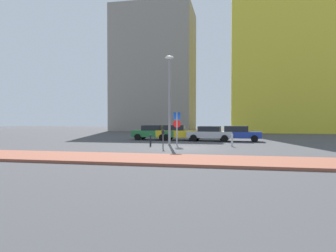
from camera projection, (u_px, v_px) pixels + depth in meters
name	position (u px, v px, depth m)	size (l,w,h in m)	color
ground_plane	(183.00, 148.00, 22.01)	(120.00, 120.00, 0.00)	#424244
sidewalk_brick	(163.00, 159.00, 15.29)	(40.00, 3.79, 0.14)	#93513D
parked_car_green	(154.00, 132.00, 30.73)	(4.33, 2.08, 1.47)	#237238
parked_car_yellow	(177.00, 132.00, 30.27)	(4.36, 2.11, 1.49)	gold
parked_car_silver	(210.00, 133.00, 29.14)	(4.35, 2.26, 1.41)	#B7BABF
parked_car_blue	(238.00, 133.00, 28.70)	(4.18, 2.17, 1.45)	#1E389E
parking_sign_post	(177.00, 125.00, 23.94)	(0.60, 0.13, 2.65)	gray
parking_meter	(163.00, 136.00, 21.35)	(0.18, 0.14, 1.34)	#4C4C51
street_lamp	(169.00, 93.00, 24.62)	(0.70, 0.36, 7.19)	gray
traffic_bollard_near	(150.00, 140.00, 23.64)	(0.13, 0.13, 0.86)	black
traffic_bollard_mid	(232.00, 140.00, 23.27)	(0.17, 0.17, 0.95)	#B7B7BC
building_colorful_midrise	(290.00, 63.00, 51.42)	(19.43, 16.60, 23.00)	gold
building_under_construction	(155.00, 70.00, 56.82)	(14.29, 10.65, 22.30)	gray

